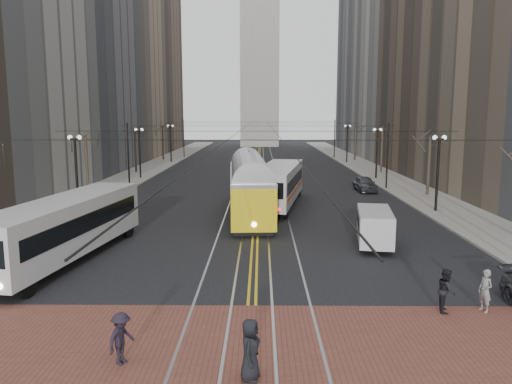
{
  "coord_description": "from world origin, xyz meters",
  "views": [
    {
      "loc": [
        0.35,
        -19.55,
        7.36
      ],
      "look_at": [
        0.07,
        8.69,
        3.0
      ],
      "focal_mm": 35.0,
      "sensor_mm": 36.0,
      "label": 1
    }
  ],
  "objects_px": {
    "streetcar": "(250,191)",
    "pedestrian_b": "(485,291)",
    "pedestrian_c": "(446,290)",
    "rear_bus": "(279,186)",
    "pedestrian_d": "(121,338)",
    "transit_bus": "(65,230)",
    "cargo_van": "(374,228)",
    "sedan_grey": "(365,184)",
    "pedestrian_a": "(250,350)"
  },
  "relations": [
    {
      "from": "pedestrian_b",
      "to": "cargo_van",
      "type": "bearing_deg",
      "value": 171.9
    },
    {
      "from": "transit_bus",
      "to": "pedestrian_d",
      "type": "distance_m",
      "value": 12.18
    },
    {
      "from": "cargo_van",
      "to": "pedestrian_b",
      "type": "height_order",
      "value": "cargo_van"
    },
    {
      "from": "pedestrian_c",
      "to": "pedestrian_d",
      "type": "bearing_deg",
      "value": 125.26
    },
    {
      "from": "transit_bus",
      "to": "rear_bus",
      "type": "bearing_deg",
      "value": 62.11
    },
    {
      "from": "pedestrian_a",
      "to": "rear_bus",
      "type": "bearing_deg",
      "value": 7.11
    },
    {
      "from": "rear_bus",
      "to": "pedestrian_d",
      "type": "xyz_separation_m",
      "value": [
        -5.59,
        -26.33,
        -0.83
      ]
    },
    {
      "from": "rear_bus",
      "to": "sedan_grey",
      "type": "xyz_separation_m",
      "value": [
        8.68,
        7.98,
        -0.91
      ]
    },
    {
      "from": "pedestrian_d",
      "to": "rear_bus",
      "type": "bearing_deg",
      "value": 11.89
    },
    {
      "from": "rear_bus",
      "to": "streetcar",
      "type": "bearing_deg",
      "value": -112.38
    },
    {
      "from": "pedestrian_b",
      "to": "pedestrian_d",
      "type": "bearing_deg",
      "value": -92.09
    },
    {
      "from": "rear_bus",
      "to": "pedestrian_b",
      "type": "xyz_separation_m",
      "value": [
        7.01,
        -22.21,
        -0.81
      ]
    },
    {
      "from": "transit_bus",
      "to": "rear_bus",
      "type": "height_order",
      "value": "rear_bus"
    },
    {
      "from": "transit_bus",
      "to": "streetcar",
      "type": "distance_m",
      "value": 15.04
    },
    {
      "from": "pedestrian_a",
      "to": "pedestrian_d",
      "type": "height_order",
      "value": "pedestrian_a"
    },
    {
      "from": "streetcar",
      "to": "pedestrian_b",
      "type": "height_order",
      "value": "streetcar"
    },
    {
      "from": "rear_bus",
      "to": "pedestrian_d",
      "type": "bearing_deg",
      "value": -92.31
    },
    {
      "from": "rear_bus",
      "to": "pedestrian_b",
      "type": "distance_m",
      "value": 23.3
    },
    {
      "from": "streetcar",
      "to": "pedestrian_d",
      "type": "relative_size",
      "value": 9.4
    },
    {
      "from": "transit_bus",
      "to": "sedan_grey",
      "type": "relative_size",
      "value": 2.94
    },
    {
      "from": "streetcar",
      "to": "pedestrian_d",
      "type": "height_order",
      "value": "streetcar"
    },
    {
      "from": "transit_bus",
      "to": "cargo_van",
      "type": "relative_size",
      "value": 2.72
    },
    {
      "from": "pedestrian_a",
      "to": "pedestrian_b",
      "type": "bearing_deg",
      "value": -49.48
    },
    {
      "from": "pedestrian_b",
      "to": "transit_bus",
      "type": "bearing_deg",
      "value": -129.85
    },
    {
      "from": "transit_bus",
      "to": "pedestrian_b",
      "type": "relative_size",
      "value": 7.77
    },
    {
      "from": "cargo_van",
      "to": "streetcar",
      "type": "bearing_deg",
      "value": 137.61
    },
    {
      "from": "pedestrian_c",
      "to": "pedestrian_b",
      "type": "bearing_deg",
      "value": -75.08
    },
    {
      "from": "sedan_grey",
      "to": "pedestrian_b",
      "type": "bearing_deg",
      "value": -94.62
    },
    {
      "from": "cargo_van",
      "to": "pedestrian_d",
      "type": "bearing_deg",
      "value": -118.96
    },
    {
      "from": "cargo_van",
      "to": "sedan_grey",
      "type": "relative_size",
      "value": 1.08
    },
    {
      "from": "transit_bus",
      "to": "pedestrian_d",
      "type": "bearing_deg",
      "value": -53.39
    },
    {
      "from": "transit_bus",
      "to": "pedestrian_d",
      "type": "xyz_separation_m",
      "value": [
        5.79,
        -10.68,
        -0.78
      ]
    },
    {
      "from": "sedan_grey",
      "to": "transit_bus",
      "type": "bearing_deg",
      "value": -131.78
    },
    {
      "from": "streetcar",
      "to": "cargo_van",
      "type": "distance_m",
      "value": 11.63
    },
    {
      "from": "streetcar",
      "to": "pedestrian_b",
      "type": "xyz_separation_m",
      "value": [
        9.31,
        -18.53,
        -0.93
      ]
    },
    {
      "from": "transit_bus",
      "to": "sedan_grey",
      "type": "bearing_deg",
      "value": 57.81
    },
    {
      "from": "streetcar",
      "to": "sedan_grey",
      "type": "relative_size",
      "value": 3.46
    },
    {
      "from": "pedestrian_c",
      "to": "transit_bus",
      "type": "bearing_deg",
      "value": 83.75
    },
    {
      "from": "pedestrian_b",
      "to": "rear_bus",
      "type": "bearing_deg",
      "value": 177.28
    },
    {
      "from": "pedestrian_a",
      "to": "sedan_grey",
      "type": "bearing_deg",
      "value": -5.74
    },
    {
      "from": "rear_bus",
      "to": "pedestrian_c",
      "type": "distance_m",
      "value": 22.9
    },
    {
      "from": "streetcar",
      "to": "sedan_grey",
      "type": "xyz_separation_m",
      "value": [
        10.98,
        11.65,
        -1.03
      ]
    },
    {
      "from": "pedestrian_a",
      "to": "pedestrian_d",
      "type": "bearing_deg",
      "value": 88.04
    },
    {
      "from": "sedan_grey",
      "to": "pedestrian_a",
      "type": "xyz_separation_m",
      "value": [
        -10.42,
        -35.19,
        0.16
      ]
    },
    {
      "from": "sedan_grey",
      "to": "pedestrian_c",
      "type": "xyz_separation_m",
      "value": [
        -3.14,
        -30.19,
        0.11
      ]
    },
    {
      "from": "transit_bus",
      "to": "pedestrian_b",
      "type": "xyz_separation_m",
      "value": [
        18.39,
        -6.56,
        -0.76
      ]
    },
    {
      "from": "pedestrian_b",
      "to": "pedestrian_d",
      "type": "relative_size",
      "value": 1.03
    },
    {
      "from": "pedestrian_a",
      "to": "pedestrian_c",
      "type": "bearing_deg",
      "value": -44.76
    },
    {
      "from": "pedestrian_b",
      "to": "pedestrian_c",
      "type": "relative_size",
      "value": 0.98
    },
    {
      "from": "pedestrian_a",
      "to": "pedestrian_d",
      "type": "xyz_separation_m",
      "value": [
        -3.86,
        0.87,
        -0.09
      ]
    }
  ]
}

